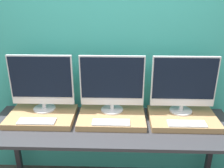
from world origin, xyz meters
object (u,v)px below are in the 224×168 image
keyboard_center (111,122)px  monitor_right (184,84)px  monitor_left (41,82)px  keyboard_left (37,121)px  keyboard_right (187,124)px  monitor_center (112,83)px

keyboard_center → monitor_right: size_ratio=0.56×
monitor_left → monitor_right: (1.27, 0.00, 0.00)m
keyboard_left → keyboard_right: bearing=0.0°
monitor_left → keyboard_center: size_ratio=1.80×
keyboard_right → keyboard_center: bearing=180.0°
monitor_right → monitor_center: bearing=180.0°
monitor_left → keyboard_right: size_ratio=1.80×
monitor_right → keyboard_right: size_ratio=1.80×
keyboard_left → monitor_center: bearing=20.1°
monitor_center → monitor_left: bearing=180.0°
monitor_left → keyboard_right: bearing=-10.4°
monitor_left → keyboard_left: bearing=-90.0°
monitor_center → keyboard_right: 0.73m
keyboard_center → keyboard_right: size_ratio=1.00×
monitor_left → keyboard_center: bearing=-20.1°
monitor_center → keyboard_center: bearing=-90.0°
monitor_left → monitor_center: size_ratio=1.00×
monitor_left → monitor_right: bearing=0.0°
monitor_left → monitor_center: same height
monitor_left → keyboard_left: (-0.00, -0.23, -0.26)m
monitor_center → keyboard_center: (0.00, -0.23, -0.26)m
keyboard_left → keyboard_right: 1.27m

